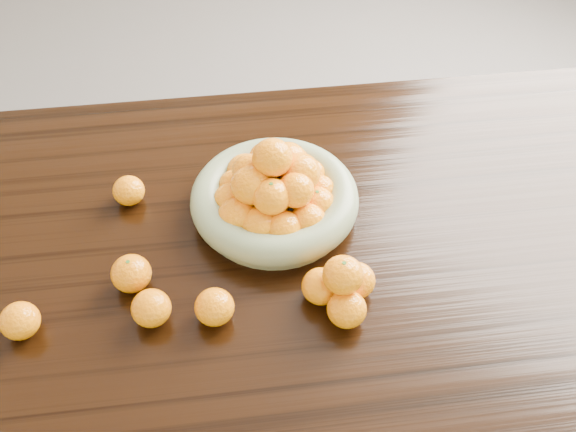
{
  "coord_description": "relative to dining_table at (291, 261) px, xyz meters",
  "views": [
    {
      "loc": [
        -0.12,
        -0.87,
        1.77
      ],
      "look_at": [
        -0.01,
        -0.02,
        0.83
      ],
      "focal_mm": 40.0,
      "sensor_mm": 36.0,
      "label": 1
    }
  ],
  "objects": [
    {
      "name": "loose_orange_0",
      "position": [
        -0.32,
        -0.09,
        0.13
      ],
      "size": [
        0.08,
        0.08,
        0.07
      ],
      "primitive_type": "ellipsoid",
      "color": "#FF9207",
      "rests_on": "dining_table"
    },
    {
      "name": "ground",
      "position": [
        0.0,
        0.0,
        -0.66
      ],
      "size": [
        5.0,
        5.0,
        0.0
      ],
      "primitive_type": "plane",
      "color": "#53514F",
      "rests_on": "ground"
    },
    {
      "name": "fruit_bowl",
      "position": [
        -0.03,
        0.07,
        0.15
      ],
      "size": [
        0.36,
        0.36,
        0.19
      ],
      "rotation": [
        0.0,
        0.0,
        0.41
      ],
      "color": "gray",
      "rests_on": "dining_table"
    },
    {
      "name": "loose_orange_1",
      "position": [
        -0.28,
        -0.18,
        0.12
      ],
      "size": [
        0.07,
        0.07,
        0.07
      ],
      "primitive_type": "ellipsoid",
      "color": "#FF9207",
      "rests_on": "dining_table"
    },
    {
      "name": "orange_pyramid",
      "position": [
        0.07,
        -0.18,
        0.14
      ],
      "size": [
        0.14,
        0.14,
        0.12
      ],
      "rotation": [
        0.0,
        0.0,
        0.08
      ],
      "color": "#FF9207",
      "rests_on": "dining_table"
    },
    {
      "name": "loose_orange_3",
      "position": [
        -0.34,
        0.14,
        0.12
      ],
      "size": [
        0.07,
        0.07,
        0.06
      ],
      "primitive_type": "ellipsoid",
      "color": "#FF9207",
      "rests_on": "dining_table"
    },
    {
      "name": "loose_orange_4",
      "position": [
        -0.52,
        -0.17,
        0.12
      ],
      "size": [
        0.07,
        0.07,
        0.07
      ],
      "primitive_type": "ellipsoid",
      "color": "#FF9207",
      "rests_on": "dining_table"
    },
    {
      "name": "dining_table",
      "position": [
        0.0,
        0.0,
        0.0
      ],
      "size": [
        2.0,
        1.0,
        0.75
      ],
      "color": "black",
      "rests_on": "ground"
    },
    {
      "name": "loose_orange_2",
      "position": [
        -0.17,
        -0.19,
        0.12
      ],
      "size": [
        0.07,
        0.07,
        0.07
      ],
      "primitive_type": "ellipsoid",
      "color": "#FF9207",
      "rests_on": "dining_table"
    }
  ]
}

